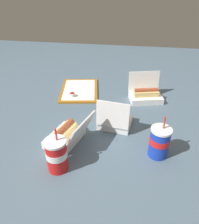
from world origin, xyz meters
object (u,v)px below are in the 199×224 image
at_px(food_tray, 79,90).
at_px(plastic_fork, 71,90).
at_px(soda_cup_back, 57,155).
at_px(soda_cup_left, 159,142).
at_px(clamshell_hotdog_corner, 145,94).
at_px(clamshell_sandwich_center, 115,119).
at_px(ketchup_cup, 72,95).
at_px(clamshell_hotdog_left, 66,135).

xyz_separation_m(food_tray, plastic_fork, (-0.02, 0.06, 0.01)).
bearing_deg(food_tray, soda_cup_back, -173.65).
bearing_deg(soda_cup_left, clamshell_hotdog_corner, 5.15).
distance_m(clamshell_sandwich_center, soda_cup_left, 0.30).
height_order(ketchup_cup, soda_cup_left, soda_cup_left).
distance_m(plastic_fork, soda_cup_back, 0.73).
height_order(clamshell_hotdog_left, clamshell_sandwich_center, clamshell_sandwich_center).
height_order(ketchup_cup, clamshell_hotdog_left, clamshell_hotdog_left).
bearing_deg(clamshell_hotdog_corner, clamshell_hotdog_left, 141.44).
relative_size(clamshell_hotdog_corner, soda_cup_left, 1.14).
height_order(ketchup_cup, clamshell_sandwich_center, clamshell_sandwich_center).
distance_m(soda_cup_left, soda_cup_back, 0.46).
xyz_separation_m(clamshell_hotdog_left, clamshell_sandwich_center, (0.17, -0.23, 0.00)).
height_order(clamshell_hotdog_corner, soda_cup_back, soda_cup_back).
bearing_deg(plastic_fork, clamshell_hotdog_left, 155.56).
xyz_separation_m(plastic_fork, clamshell_hotdog_left, (-0.54, -0.13, 0.02)).
distance_m(clamshell_hotdog_left, soda_cup_left, 0.45).
bearing_deg(soda_cup_back, ketchup_cup, 9.46).
bearing_deg(clamshell_sandwich_center, clamshell_hotdog_corner, -27.59).
height_order(ketchup_cup, plastic_fork, ketchup_cup).
bearing_deg(clamshell_hotdog_corner, plastic_fork, 85.92).
height_order(clamshell_hotdog_corner, soda_cup_left, soda_cup_left).
bearing_deg(clamshell_hotdog_corner, ketchup_cup, 95.99).
distance_m(ketchup_cup, plastic_fork, 0.10).
height_order(food_tray, clamshell_hotdog_left, clamshell_hotdog_left).
bearing_deg(soda_cup_back, soda_cup_left, -70.46).
relative_size(ketchup_cup, clamshell_hotdog_corner, 0.17).
relative_size(soda_cup_left, soda_cup_back, 0.99).
bearing_deg(food_tray, plastic_fork, 111.19).
bearing_deg(soda_cup_back, clamshell_hotdog_left, 4.37).
distance_m(plastic_fork, clamshell_hotdog_corner, 0.53).
bearing_deg(soda_cup_left, ketchup_cup, 48.54).
bearing_deg(clamshell_hotdog_corner, soda_cup_left, -174.85).
bearing_deg(soda_cup_left, clamshell_hotdog_left, 86.72).
xyz_separation_m(plastic_fork, soda_cup_back, (-0.72, -0.14, 0.06)).
distance_m(food_tray, ketchup_cup, 0.12).
height_order(clamshell_sandwich_center, clamshell_hotdog_corner, clamshell_sandwich_center).
bearing_deg(plastic_fork, clamshell_sandwich_center, -173.81).
bearing_deg(ketchup_cup, plastic_fork, 22.50).
distance_m(food_tray, clamshell_hotdog_corner, 0.47).
xyz_separation_m(clamshell_hotdog_corner, soda_cup_left, (-0.53, -0.05, 0.04)).
relative_size(food_tray, clamshell_hotdog_left, 1.65).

